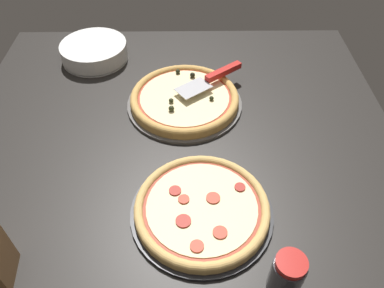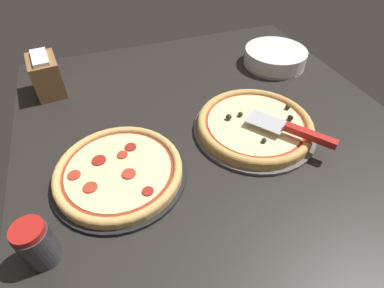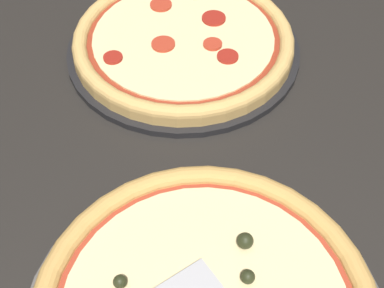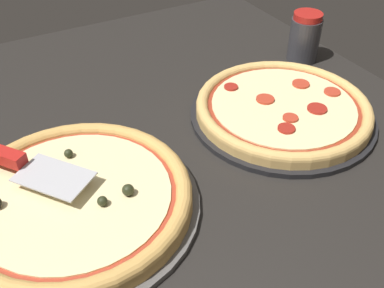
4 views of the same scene
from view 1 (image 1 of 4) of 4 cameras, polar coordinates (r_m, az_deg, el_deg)
ground_plane at (r=113.84cm, az=-2.27°, el=1.71°), size 130.08×115.81×3.60cm
pizza_pan_front at (r=120.66cm, az=-1.13°, el=6.23°), size 36.60×36.60×1.00cm
pizza_front at (r=119.37cm, az=-1.14°, el=6.99°), size 34.40×34.40×4.10cm
pizza_pan_back at (r=92.61cm, az=1.49°, el=-10.31°), size 34.75×34.75×1.00cm
pizza_back at (r=91.10cm, az=1.51°, el=-9.68°), size 32.66×32.66×2.69cm
serving_spatula at (r=123.80cm, az=3.85°, el=10.45°), size 22.56×18.49×2.00cm
plate_stack at (r=144.94cm, az=-14.66°, el=13.48°), size 23.85×23.85×6.30cm
parmesan_shaker at (r=81.53cm, az=14.24°, el=-18.76°), size 6.84×6.84×11.05cm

